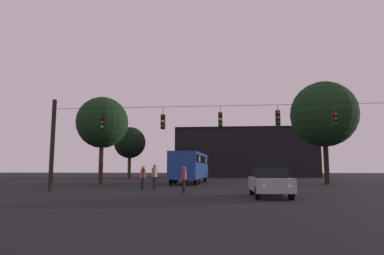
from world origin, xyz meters
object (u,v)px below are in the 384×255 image
Objects in this scene: pedestrian_near_bus at (143,177)px; tree_right_far at (130,143)px; tree_left_silhouette at (324,114)px; tree_behind_building at (102,123)px; pedestrian_crossing_left at (143,177)px; pedestrian_crossing_center at (184,178)px; pedestrian_crossing_right at (155,175)px; car_near_right at (269,181)px; city_bus at (191,165)px.

pedestrian_near_bus is 27.83m from tree_right_far.
tree_behind_building is at bearing -176.76° from tree_left_silhouette.
pedestrian_crossing_center is at bearing -35.48° from pedestrian_crossing_left.
pedestrian_near_bus is 0.20× the size of tree_right_far.
pedestrian_crossing_right is at bearing 128.41° from pedestrian_crossing_center.
tree_right_far is at bearing 117.75° from car_near_right.
tree_behind_building is (-21.25, -1.20, -0.68)m from tree_left_silhouette.
pedestrian_crossing_right is at bearing 58.58° from pedestrian_crossing_left.
tree_behind_building is at bearing -81.48° from tree_right_far.
pedestrian_near_bus is 0.19× the size of tree_behind_building.
pedestrian_crossing_right is at bearing 141.93° from car_near_right.
tree_behind_building is (-6.76, 7.14, 4.90)m from pedestrian_crossing_right.
city_bus is 6.81× the size of pedestrian_crossing_left.
car_near_right is at bearing -31.12° from pedestrian_crossing_left.
pedestrian_crossing_left is 3.80m from pedestrian_crossing_center.
tree_left_silhouette is at bearing 31.67° from pedestrian_crossing_left.
pedestrian_crossing_left is at bearing -100.99° from city_bus.
car_near_right is 5.44m from pedestrian_crossing_center.
pedestrian_crossing_right is at bearing -46.58° from tree_behind_building.
pedestrian_crossing_right is at bearing -98.81° from city_bus.
city_bus is at bearing 81.19° from pedestrian_crossing_right.
tree_left_silhouette is 1.15× the size of tree_behind_building.
pedestrian_crossing_center is 0.19× the size of tree_behind_building.
tree_right_far reaches higher than pedestrian_crossing_left.
pedestrian_near_bus is at bearing -153.02° from tree_left_silhouette.
tree_left_silhouette is at bearing -7.96° from city_bus.
tree_behind_building reaches higher than city_bus.
city_bus is at bearing 19.87° from tree_behind_building.
tree_left_silhouette reaches higher than tree_right_far.
tree_behind_building is at bearing 137.55° from car_near_right.
pedestrian_near_bus reaches higher than car_near_right.
pedestrian_crossing_left is 1.48m from pedestrian_near_bus.
tree_left_silhouette is at bearing 3.24° from tree_behind_building.
tree_left_silhouette is at bearing 62.92° from car_near_right.
pedestrian_crossing_left is 0.17× the size of tree_left_silhouette.
car_near_right is 19.72m from tree_behind_building.
tree_behind_building reaches higher than pedestrian_crossing_right.
pedestrian_crossing_left is 0.19× the size of tree_behind_building.
tree_right_far is (-16.96, 32.22, 4.68)m from car_near_right.
city_bus is at bearing 94.01° from pedestrian_crossing_center.
tree_left_silhouette reaches higher than pedestrian_crossing_left.
city_bus reaches higher than pedestrian_crossing_right.
pedestrian_crossing_center is at bearing -51.59° from pedestrian_crossing_right.
pedestrian_near_bus is (-2.56, -9.69, -0.98)m from city_bus.
pedestrian_near_bus is at bearing 105.81° from pedestrian_crossing_left.
tree_behind_building reaches higher than pedestrian_crossing_center.
city_bus is 9.73m from tree_behind_building.
pedestrian_near_bus is 10.15m from tree_behind_building.
pedestrian_crossing_right is 0.18× the size of tree_left_silhouette.
pedestrian_crossing_center is at bearing -67.71° from tree_right_far.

